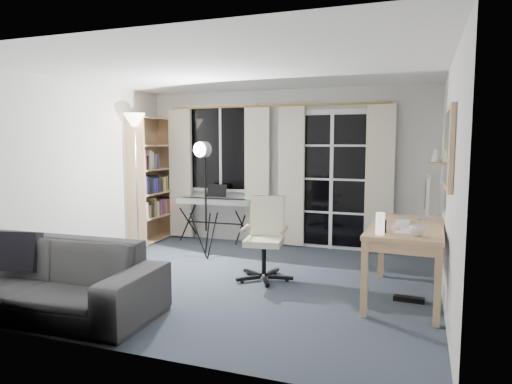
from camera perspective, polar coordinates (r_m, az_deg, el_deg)
floor at (r=5.43m, az=-2.62°, el=-11.01°), size 4.50×4.00×0.02m
window at (r=7.42m, az=-4.35°, el=5.46°), size 1.20×0.08×1.40m
french_door at (r=6.90m, az=9.45°, el=1.39°), size 1.32×0.09×2.11m
curtains at (r=7.02m, az=2.18°, el=2.11°), size 3.60×0.07×2.13m
bookshelf at (r=7.57m, az=-13.17°, el=1.18°), size 0.34×0.94×2.01m
torchiere_lamp at (r=7.02m, az=-14.90°, el=6.28°), size 0.38×0.38×2.02m
keyboard_piano at (r=7.23m, az=-5.22°, el=-1.25°), size 1.21×0.61×0.87m
studio_light at (r=6.27m, az=-6.62°, el=3.63°), size 0.35×0.35×1.64m
office_chair at (r=5.40m, az=1.24°, el=-4.79°), size 0.66×0.67×0.97m
desk at (r=4.91m, az=18.26°, el=-5.09°), size 0.75×1.44×0.76m
monitor at (r=5.29m, az=20.68°, el=-0.19°), size 0.19×0.55×0.47m
desk_clutter at (r=4.70m, az=17.31°, el=-6.42°), size 0.46×0.86×0.96m
mug at (r=4.38m, az=19.44°, el=-4.39°), size 0.13×0.10×0.12m
wall_mirror at (r=4.45m, az=22.93°, el=5.09°), size 0.04×0.94×0.74m
framed_print at (r=5.35m, az=22.54°, el=5.76°), size 0.03×0.42×0.32m
wall_shelf at (r=5.85m, az=21.57°, el=3.92°), size 0.16×0.30×0.18m
sofa at (r=4.80m, az=-25.50°, el=-8.23°), size 2.33×0.76×0.90m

